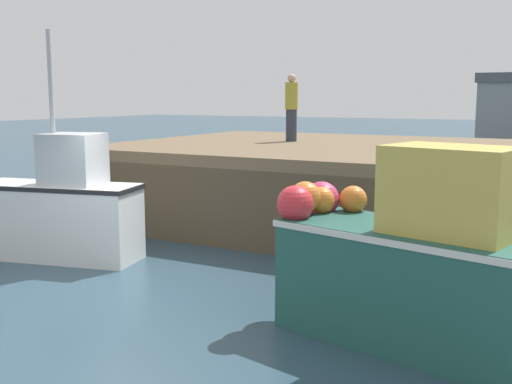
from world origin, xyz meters
TOP-DOWN VIEW (x-y plane):
  - ground at (0.00, 0.00)m, footprint 120.00×160.00m
  - pier at (2.89, 6.39)m, footprint 13.99×8.21m
  - fishing_boat_near_left at (-1.98, 0.82)m, footprint 3.34×1.76m
  - fishing_boat_near_right at (4.95, -0.13)m, footprint 3.66×2.09m
  - dockworker at (-0.26, 7.39)m, footprint 0.34×0.34m

SIDE VIEW (x-z plane):
  - ground at x=0.00m, z-range -0.10..0.00m
  - fishing_boat_near_left at x=-1.98m, z-range -1.20..3.06m
  - fishing_boat_near_right at x=4.95m, z-range -0.23..2.26m
  - pier at x=2.89m, z-range 0.63..2.51m
  - dockworker at x=-0.26m, z-range 1.89..3.65m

